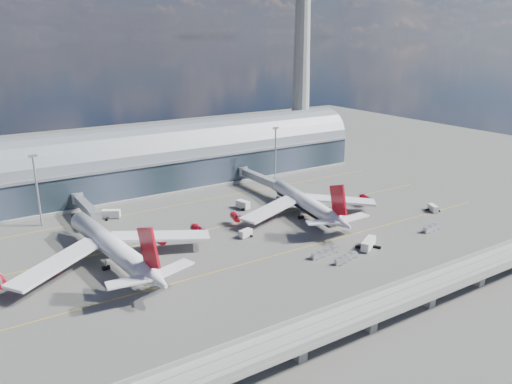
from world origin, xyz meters
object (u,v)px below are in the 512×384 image
cargo_train_1 (325,253)px  service_truck_5 (111,214)px  airliner_left (112,247)px  service_truck_3 (433,208)px  service_truck_1 (246,233)px  floodlight_mast_left (37,189)px  control_tower (302,62)px  cargo_train_0 (346,258)px  service_truck_2 (368,244)px  airliner_right (306,203)px  floodlight_mast_right (275,154)px  cargo_train_2 (432,228)px  service_truck_4 (243,205)px

cargo_train_1 → service_truck_5: bearing=38.1°
airliner_left → service_truck_3: 118.68m
airliner_left → service_truck_1: bearing=-8.9°
floodlight_mast_left → service_truck_1: floodlight_mast_left is taller
control_tower → service_truck_5: control_tower is taller
cargo_train_0 → cargo_train_1: 6.94m
airliner_left → cargo_train_0: bearing=-35.7°
service_truck_2 → cargo_train_0: (-12.11, -3.11, -0.75)m
service_truck_3 → cargo_train_1: 61.52m
airliner_left → cargo_train_0: size_ratio=6.65×
control_tower → airliner_right: bearing=-125.8°
floodlight_mast_right → service_truck_5: (-77.03, -5.61, -12.02)m
control_tower → cargo_train_0: 135.38m
floodlight_mast_right → cargo_train_2: 79.25m
service_truck_5 → service_truck_2: bearing=-109.1°
floodlight_mast_right → service_truck_4: floodlight_mast_right is taller
floodlight_mast_left → floodlight_mast_right: (100.00, 0.00, 0.00)m
service_truck_3 → cargo_train_2: size_ratio=0.65×
service_truck_5 → cargo_train_1: service_truck_5 is taller
control_tower → floodlight_mast_right: bearing=-141.3°
service_truck_2 → service_truck_4: 55.34m
airliner_left → cargo_train_2: (100.33, -32.27, -4.77)m
cargo_train_0 → airliner_right: bearing=-8.0°
service_truck_1 → cargo_train_2: (56.92, -29.55, -0.34)m
service_truck_5 → cargo_train_2: (88.92, -71.71, -0.63)m
cargo_train_0 → cargo_train_2: cargo_train_2 is taller
service_truck_2 → floodlight_mast_left: bearing=17.7°
airliner_right → cargo_train_2: (27.42, -35.16, -3.93)m
control_tower → cargo_train_0: (-64.57, -107.61, -50.78)m
service_truck_1 → service_truck_5: 52.93m
airliner_right → cargo_train_1: 35.53m
service_truck_4 → service_truck_5: size_ratio=0.87×
airliner_left → service_truck_2: (70.98, -31.45, -4.15)m
service_truck_1 → control_tower: bearing=-59.5°
service_truck_2 → cargo_train_1: service_truck_2 is taller
service_truck_5 → cargo_train_2: bearing=-98.0°
airliner_left → floodlight_mast_left: bearing=99.1°
floodlight_mast_right → airliner_left: 99.56m
service_truck_3 → service_truck_5: service_truck_5 is taller
cargo_train_1 → airliner_left: bearing=68.0°
airliner_left → cargo_train_2: airliner_left is taller
control_tower → cargo_train_1: control_tower is taller
service_truck_1 → service_truck_5: size_ratio=0.71×
control_tower → floodlight_mast_left: size_ratio=4.01×
airliner_left → service_truck_2: size_ratio=7.69×
floodlight_mast_left → floodlight_mast_right: same height
airliner_left → service_truck_2: bearing=-29.2°
service_truck_4 → cargo_train_0: service_truck_4 is taller
airliner_right → airliner_left: bearing=-167.7°
control_tower → cargo_train_0: bearing=-121.0°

